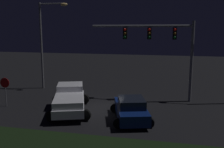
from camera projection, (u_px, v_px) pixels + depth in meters
ground_plane at (106, 107)px, 19.76m from camera, size 80.00×80.00×0.00m
pickup_truck at (70, 98)px, 18.53m from camera, size 4.03×5.76×1.80m
car_sedan at (131, 109)px, 16.84m from camera, size 3.25×4.73×1.51m
traffic_signal_gantry at (161, 41)px, 20.96m from camera, size 8.32×0.56×6.50m
street_lamp_left at (47, 35)px, 25.00m from camera, size 2.94×0.44×8.34m
stop_sign at (5, 86)px, 19.67m from camera, size 0.76×0.08×2.23m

